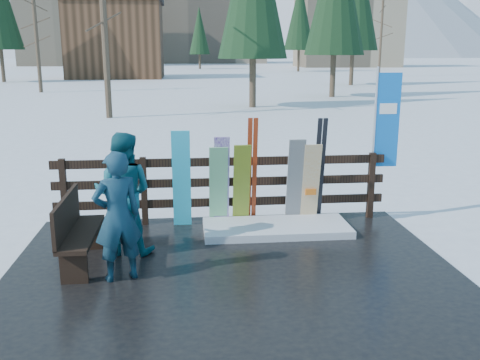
{
  "coord_description": "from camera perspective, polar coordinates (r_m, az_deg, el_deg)",
  "views": [
    {
      "loc": [
        -0.58,
        -6.53,
        2.93
      ],
      "look_at": [
        0.19,
        1.0,
        1.1
      ],
      "focal_mm": 40.0,
      "sensor_mm": 36.0,
      "label": 1
    }
  ],
  "objects": [
    {
      "name": "trees",
      "position": [
        57.96,
        -3.17,
        16.46
      ],
      "size": [
        42.34,
        68.85,
        12.72
      ],
      "color": "#382B1E",
      "rests_on": "ground"
    },
    {
      "name": "bench",
      "position": [
        7.55,
        -17.14,
        -5.04
      ],
      "size": [
        0.41,
        1.5,
        0.97
      ],
      "color": "black",
      "rests_on": "deck"
    },
    {
      "name": "person_front",
      "position": [
        6.87,
        -12.94,
        -3.82
      ],
      "size": [
        0.71,
        0.6,
        1.67
      ],
      "primitive_type": "imported",
      "rotation": [
        0.0,
        0.0,
        3.52
      ],
      "color": "#1C4E5C",
      "rests_on": "deck"
    },
    {
      "name": "rental_flag",
      "position": [
        9.48,
        15.11,
        5.59
      ],
      "size": [
        0.45,
        0.04,
        2.6
      ],
      "color": "silver",
      "rests_on": "deck"
    },
    {
      "name": "fence",
      "position": [
        9.02,
        -1.95,
        -0.47
      ],
      "size": [
        5.6,
        0.1,
        1.15
      ],
      "color": "black",
      "rests_on": "deck"
    },
    {
      "name": "deck",
      "position": [
        7.16,
        -0.68,
        -10.2
      ],
      "size": [
        6.0,
        5.0,
        0.08
      ],
      "primitive_type": "cube",
      "color": "black",
      "rests_on": "ground"
    },
    {
      "name": "ski_pair_b",
      "position": [
        9.07,
        8.45,
        1.02
      ],
      "size": [
        0.17,
        0.29,
        1.8
      ],
      "color": "black",
      "rests_on": "deck"
    },
    {
      "name": "snowboard_5",
      "position": [
        9.01,
        7.56,
        -0.4
      ],
      "size": [
        0.29,
        0.28,
        1.38
      ],
      "primitive_type": "cube",
      "rotation": [
        0.19,
        0.0,
        0.0
      ],
      "color": "silver",
      "rests_on": "deck"
    },
    {
      "name": "resort_buildings",
      "position": [
        122.14,
        -5.28,
        16.78
      ],
      "size": [
        73.0,
        87.6,
        22.6
      ],
      "color": "tan",
      "rests_on": "ground"
    },
    {
      "name": "snowboard_1",
      "position": [
        8.79,
        -2.32,
        -0.68
      ],
      "size": [
        0.3,
        0.37,
        1.37
      ],
      "primitive_type": "cube",
      "rotation": [
        0.25,
        0.0,
        0.0
      ],
      "color": "silver",
      "rests_on": "deck"
    },
    {
      "name": "snowboard_2",
      "position": [
        8.82,
        0.16,
        -0.52
      ],
      "size": [
        0.28,
        0.37,
        1.4
      ],
      "primitive_type": "cube",
      "rotation": [
        0.24,
        0.0,
        0.0
      ],
      "color": "#DDFF2C",
      "rests_on": "deck"
    },
    {
      "name": "snowboard_0",
      "position": [
        8.75,
        -6.26,
        0.08
      ],
      "size": [
        0.3,
        0.29,
        1.63
      ],
      "primitive_type": "cube",
      "rotation": [
        0.16,
        0.0,
        0.0
      ],
      "color": "#2FD3F7",
      "rests_on": "deck"
    },
    {
      "name": "person_back",
      "position": [
        7.77,
        -12.35,
        -1.41
      ],
      "size": [
        0.96,
        0.81,
        1.76
      ],
      "primitive_type": "imported",
      "rotation": [
        0.0,
        0.0,
        2.96
      ],
      "color": "#165967",
      "rests_on": "deck"
    },
    {
      "name": "ground",
      "position": [
        7.18,
        -0.68,
        -10.5
      ],
      "size": [
        700.0,
        700.0,
        0.0
      ],
      "primitive_type": "plane",
      "color": "white",
      "rests_on": "ground"
    },
    {
      "name": "snow_patch",
      "position": [
        8.71,
        3.89,
        -5.12
      ],
      "size": [
        2.35,
        1.0,
        0.12
      ],
      "primitive_type": "cube",
      "color": "white",
      "rests_on": "deck"
    },
    {
      "name": "snowboard_3",
      "position": [
        8.78,
        -1.98,
        -0.15
      ],
      "size": [
        0.25,
        0.36,
        1.53
      ],
      "primitive_type": "cube",
      "rotation": [
        0.22,
        0.0,
        0.0
      ],
      "color": "white",
      "rests_on": "deck"
    },
    {
      "name": "ski_pair_a",
      "position": [
        8.86,
        1.27,
        0.92
      ],
      "size": [
        0.16,
        0.29,
        1.81
      ],
      "color": "#A43014",
      "rests_on": "deck"
    },
    {
      "name": "snowboard_4",
      "position": [
        8.95,
        5.9,
        -0.17
      ],
      "size": [
        0.28,
        0.29,
        1.46
      ],
      "primitive_type": "cube",
      "rotation": [
        0.18,
        0.0,
        0.0
      ],
      "color": "black",
      "rests_on": "deck"
    }
  ]
}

